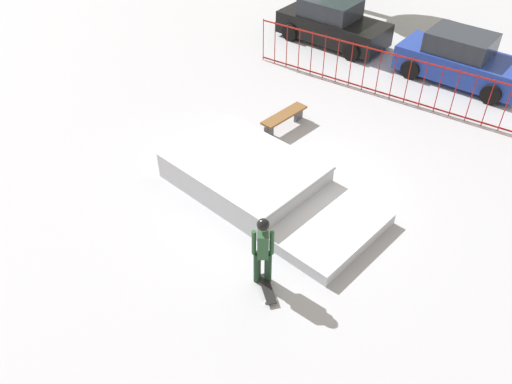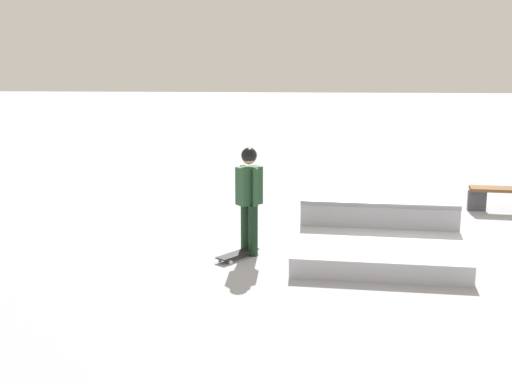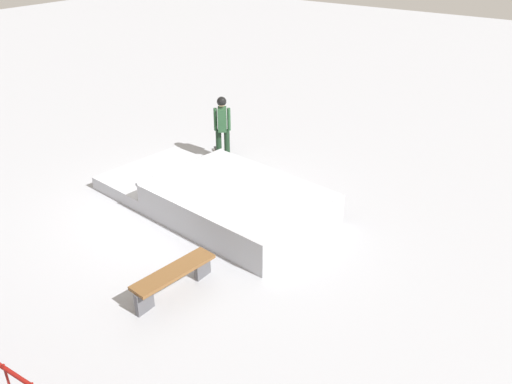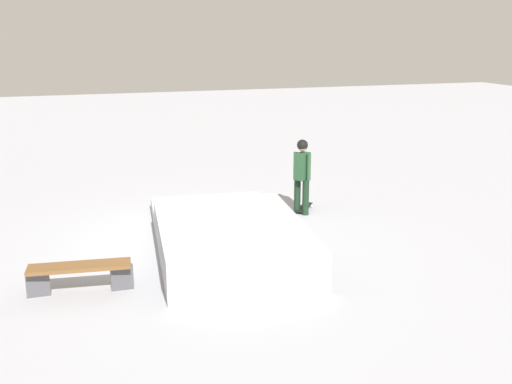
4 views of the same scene
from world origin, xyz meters
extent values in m
plane|color=#A8AAB2|center=(0.00, 0.00, 0.00)|extent=(60.00, 60.00, 0.00)
cube|color=#B0B3BB|center=(-1.25, -0.31, 0.35)|extent=(3.85, 2.96, 0.70)
cube|color=#B0B3BB|center=(1.44, -0.60, 0.15)|extent=(2.06, 2.78, 0.30)
cylinder|color=gray|center=(0.54, -0.50, 0.70)|extent=(0.35, 2.59, 0.08)
cylinder|color=black|center=(0.96, -2.69, 0.41)|extent=(0.15, 0.15, 0.82)
cylinder|color=black|center=(1.13, -2.55, 0.41)|extent=(0.15, 0.15, 0.82)
cube|color=#264C2D|center=(1.05, -2.62, 1.12)|extent=(0.40, 0.44, 0.60)
cylinder|color=#264C2D|center=(0.91, -2.73, 1.12)|extent=(0.09, 0.09, 0.60)
cylinder|color=#264C2D|center=(1.19, -2.52, 1.12)|extent=(0.09, 0.09, 0.60)
sphere|color=tan|center=(1.05, -2.62, 1.57)|extent=(0.22, 0.22, 0.22)
sphere|color=black|center=(1.05, -2.62, 1.60)|extent=(0.25, 0.25, 0.25)
cube|color=black|center=(1.29, -2.79, 0.08)|extent=(0.75, 0.66, 0.02)
cylinder|color=silver|center=(1.00, -2.70, 0.03)|extent=(0.06, 0.06, 0.06)
cylinder|color=silver|center=(1.14, -2.52, 0.03)|extent=(0.06, 0.06, 0.06)
cylinder|color=silver|center=(1.44, -3.05, 0.03)|extent=(0.06, 0.06, 0.06)
cylinder|color=silver|center=(1.58, -2.87, 0.03)|extent=(0.06, 0.06, 0.06)
cube|color=brown|center=(-1.90, 2.39, 0.45)|extent=(0.58, 1.63, 0.06)
cube|color=#4C4C51|center=(-1.83, 3.03, 0.21)|extent=(0.08, 0.36, 0.42)
cube|color=#4C4C51|center=(-1.97, 1.74, 0.21)|extent=(0.08, 0.36, 0.42)
camera|label=1|loc=(5.23, -8.35, 8.36)|focal=36.54mm
camera|label=2|loc=(11.92, -2.01, 3.48)|focal=49.88mm
camera|label=3|loc=(-7.39, 7.63, 5.84)|focal=37.53mm
camera|label=4|loc=(-11.43, 2.54, 4.10)|focal=43.07mm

